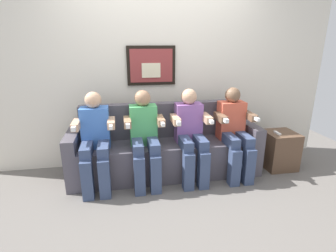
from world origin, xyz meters
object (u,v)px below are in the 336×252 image
at_px(person_rightmost, 234,129).
at_px(side_table_right, 279,150).
at_px(person_right_center, 191,132).
at_px(person_leftmost, 95,138).
at_px(couch, 166,151).
at_px(person_left_center, 144,135).
at_px(spare_remote_on_table, 277,133).

bearing_deg(person_rightmost, side_table_right, 5.00).
bearing_deg(person_right_center, person_leftmost, 180.00).
relative_size(couch, side_table_right, 4.77).
relative_size(person_rightmost, side_table_right, 2.22).
relative_size(person_left_center, person_rightmost, 1.00).
relative_size(couch, person_left_center, 2.15).
bearing_deg(person_right_center, side_table_right, 2.79).
bearing_deg(person_left_center, side_table_right, 1.93).
bearing_deg(couch, person_left_center, -148.89).
distance_m(couch, person_leftmost, 0.90).
height_order(couch, side_table_right, couch).
bearing_deg(person_rightmost, person_leftmost, 180.00).
relative_size(person_leftmost, person_right_center, 1.00).
distance_m(couch, side_table_right, 1.55).
bearing_deg(spare_remote_on_table, person_right_center, -178.51).
xyz_separation_m(person_left_center, person_right_center, (0.56, 0.00, 0.00)).
xyz_separation_m(couch, side_table_right, (1.54, -0.11, -0.06)).
height_order(person_right_center, side_table_right, person_right_center).
height_order(side_table_right, spare_remote_on_table, spare_remote_on_table).
bearing_deg(couch, spare_remote_on_table, -5.40).
height_order(person_left_center, spare_remote_on_table, person_left_center).
xyz_separation_m(person_left_center, side_table_right, (1.82, 0.06, -0.36)).
bearing_deg(spare_remote_on_table, person_rightmost, -177.16).
relative_size(person_leftmost, person_rightmost, 1.00).
bearing_deg(spare_remote_on_table, couch, 174.60).
relative_size(person_right_center, person_rightmost, 1.00).
bearing_deg(person_left_center, person_right_center, 0.00).
height_order(person_right_center, spare_remote_on_table, person_right_center).
distance_m(person_rightmost, side_table_right, 0.79).
relative_size(side_table_right, spare_remote_on_table, 3.85).
bearing_deg(side_table_right, person_rightmost, -175.00).
bearing_deg(person_leftmost, person_left_center, 0.00).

